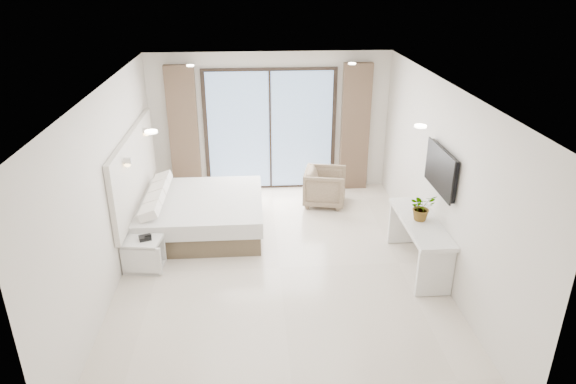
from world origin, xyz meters
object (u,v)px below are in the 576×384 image
bed (199,214)px  nightstand (144,254)px  armchair (325,185)px  console_desk (420,233)px

bed → nightstand: bearing=-121.3°
nightstand → armchair: (2.97, 2.09, 0.14)m
console_desk → armchair: bearing=114.5°
bed → nightstand: size_ratio=3.55×
armchair → bed: bearing=124.7°
bed → console_desk: console_desk is taller
nightstand → console_desk: 4.05m
bed → nightstand: (-0.71, -1.18, -0.06)m
nightstand → bed: bearing=66.6°
console_desk → armchair: size_ratio=2.17×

